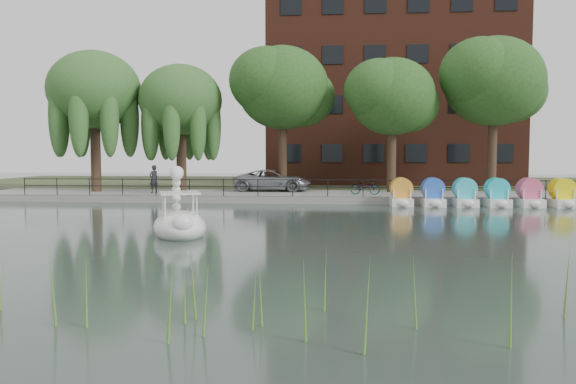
# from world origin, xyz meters

# --- Properties ---
(ground_plane) EXTENTS (120.00, 120.00, 0.00)m
(ground_plane) POSITION_xyz_m (0.00, 0.00, 0.00)
(ground_plane) COLOR #3E4C46
(promenade) EXTENTS (40.00, 6.00, 0.40)m
(promenade) POSITION_xyz_m (0.00, 16.00, 0.20)
(promenade) COLOR gray
(promenade) RESTS_ON ground_plane
(kerb) EXTENTS (40.00, 0.25, 0.40)m
(kerb) POSITION_xyz_m (0.00, 13.05, 0.20)
(kerb) COLOR gray
(kerb) RESTS_ON ground_plane
(land_strip) EXTENTS (60.00, 22.00, 0.36)m
(land_strip) POSITION_xyz_m (0.00, 30.00, 0.18)
(land_strip) COLOR #47512D
(land_strip) RESTS_ON ground_plane
(railing) EXTENTS (32.00, 0.05, 1.00)m
(railing) POSITION_xyz_m (0.00, 13.25, 1.15)
(railing) COLOR black
(railing) RESTS_ON promenade
(apartment_building) EXTENTS (20.00, 10.07, 18.00)m
(apartment_building) POSITION_xyz_m (7.00, 29.97, 9.36)
(apartment_building) COLOR #4C1E16
(apartment_building) RESTS_ON land_strip
(willow_left) EXTENTS (5.88, 5.88, 9.01)m
(willow_left) POSITION_xyz_m (-13.00, 16.50, 6.87)
(willow_left) COLOR #473323
(willow_left) RESTS_ON promenade
(willow_mid) EXTENTS (5.32, 5.32, 8.15)m
(willow_mid) POSITION_xyz_m (-7.50, 17.00, 6.25)
(willow_mid) COLOR #473323
(willow_mid) RESTS_ON promenade
(broadleaf_center) EXTENTS (6.00, 6.00, 9.25)m
(broadleaf_center) POSITION_xyz_m (-1.00, 18.00, 7.06)
(broadleaf_center) COLOR #473323
(broadleaf_center) RESTS_ON promenade
(broadleaf_right) EXTENTS (5.40, 5.40, 8.32)m
(broadleaf_right) POSITION_xyz_m (6.00, 17.50, 6.39)
(broadleaf_right) COLOR #473323
(broadleaf_right) RESTS_ON promenade
(broadleaf_far) EXTENTS (6.30, 6.30, 9.71)m
(broadleaf_far) POSITION_xyz_m (12.50, 18.50, 7.40)
(broadleaf_far) COLOR #473323
(broadleaf_far) RESTS_ON promenade
(minivan) EXTENTS (2.68, 5.77, 1.60)m
(minivan) POSITION_xyz_m (-1.66, 17.66, 1.20)
(minivan) COLOR gray
(minivan) RESTS_ON promenade
(bicycle) EXTENTS (0.81, 1.78, 1.00)m
(bicycle) POSITION_xyz_m (4.21, 15.07, 0.90)
(bicycle) COLOR gray
(bicycle) RESTS_ON promenade
(pedestrian) EXTENTS (0.80, 0.86, 1.98)m
(pedestrian) POSITION_xyz_m (-8.80, 15.32, 1.39)
(pedestrian) COLOR black
(pedestrian) RESTS_ON promenade
(swan_boat) EXTENTS (2.67, 3.29, 2.41)m
(swan_boat) POSITION_xyz_m (-3.00, 0.42, 0.53)
(swan_boat) COLOR white
(swan_boat) RESTS_ON ground_plane
(pedal_boat_row) EXTENTS (9.65, 1.70, 1.40)m
(pedal_boat_row) POSITION_xyz_m (10.27, 12.32, 0.61)
(pedal_boat_row) COLOR white
(pedal_boat_row) RESTS_ON ground_plane
(reed_bank) EXTENTS (24.00, 2.40, 1.20)m
(reed_bank) POSITION_xyz_m (2.00, -9.50, 0.60)
(reed_bank) COLOR #669938
(reed_bank) RESTS_ON ground_plane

